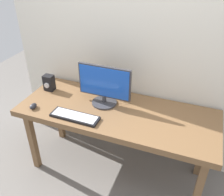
{
  "coord_description": "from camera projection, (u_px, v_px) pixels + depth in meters",
  "views": [
    {
      "loc": [
        0.59,
        -1.65,
        1.98
      ],
      "look_at": [
        -0.04,
        0.0,
        0.86
      ],
      "focal_mm": 39.54,
      "sensor_mm": 36.0,
      "label": 1
    }
  ],
  "objects": [
    {
      "name": "ground_plane",
      "position": [
        116.0,
        169.0,
        2.54
      ],
      "size": [
        6.0,
        6.0,
        0.0
      ],
      "primitive_type": "plane",
      "color": "slate"
    },
    {
      "name": "wall_back",
      "position": [
        133.0,
        10.0,
        2.03
      ],
      "size": [
        2.41,
        0.04,
        3.0
      ],
      "primitive_type": "cube",
      "color": "silver",
      "rests_on": "ground_plane"
    },
    {
      "name": "desk",
      "position": [
        117.0,
        117.0,
        2.19
      ],
      "size": [
        1.74,
        0.68,
        0.74
      ],
      "color": "brown",
      "rests_on": "ground_plane"
    },
    {
      "name": "monitor",
      "position": [
        104.0,
        86.0,
        2.15
      ],
      "size": [
        0.48,
        0.23,
        0.37
      ],
      "color": "#333338",
      "rests_on": "desk"
    },
    {
      "name": "keyboard_primary",
      "position": [
        75.0,
        116.0,
        2.05
      ],
      "size": [
        0.42,
        0.14,
        0.02
      ],
      "color": "black",
      "rests_on": "desk"
    },
    {
      "name": "mouse",
      "position": [
        33.0,
        106.0,
        2.17
      ],
      "size": [
        0.06,
        0.08,
        0.04
      ],
      "primitive_type": "ellipsoid",
      "rotation": [
        0.0,
        0.0,
        0.07
      ],
      "color": "#232328",
      "rests_on": "desk"
    },
    {
      "name": "audio_controller",
      "position": [
        49.0,
        83.0,
        2.41
      ],
      "size": [
        0.1,
        0.09,
        0.16
      ],
      "color": "black",
      "rests_on": "desk"
    }
  ]
}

